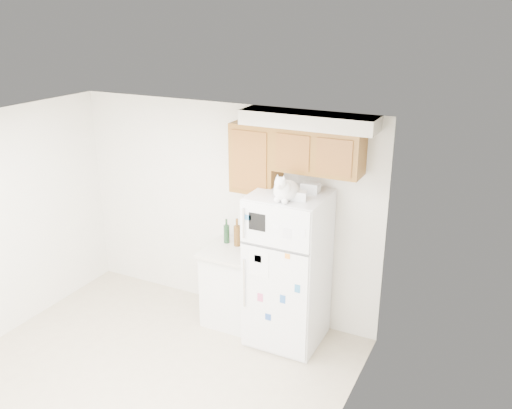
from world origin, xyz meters
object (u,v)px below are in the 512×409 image
Objects in this scene: cat at (285,190)px; storage_box_back at (311,187)px; base_counter at (235,285)px; refrigerator at (288,269)px; bottle_amber at (237,232)px; bottle_green at (227,231)px; storage_box_front at (299,196)px.

cat is 0.38m from storage_box_back.
storage_box_back reaches higher than base_counter.
storage_box_back reaches higher than refrigerator.
base_counter is 2.79× the size of bottle_amber.
bottle_green is at bearing 176.54° from storage_box_back.
storage_box_front is 0.52× the size of bottle_green.
storage_box_front is at bearing -19.05° from bottle_amber.
base_counter is 1.55m from storage_box_front.
refrigerator is 0.98m from cat.
bottle_amber is at bearing 166.36° from refrigerator.
storage_box_front is at bearing -39.40° from refrigerator.
cat reaches higher than bottle_green.
storage_box_back is (0.17, 0.16, 0.90)m from refrigerator.
base_counter is 1.55m from cat.
storage_box_back is 1.09m from bottle_amber.
bottle_green is at bearing 156.39° from cat.
base_counter is 0.63m from bottle_green.
cat is at bearing -20.34° from base_counter.
cat reaches higher than bottle_amber.
bottle_amber is (-0.87, 0.01, -0.67)m from storage_box_back.
refrigerator reaches higher than bottle_green.
storage_box_back is 1.23m from bottle_green.
storage_box_back is (0.13, 0.35, -0.06)m from cat.
refrigerator is 5.85× the size of bottle_green.
bottle_amber is (-0.74, 0.37, -0.73)m from cat.
storage_box_back is at bearing 5.44° from base_counter.
bottle_amber is (0.15, -0.02, 0.02)m from bottle_green.
cat reaches higher than refrigerator.
storage_box_back is at bearing 69.25° from cat.
base_counter is at bearing -36.47° from bottle_green.
base_counter is at bearing 173.91° from refrigerator.
cat is 1.10m from bottle_amber.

